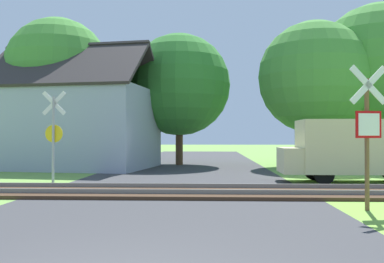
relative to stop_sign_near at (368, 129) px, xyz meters
name	(u,v)px	position (x,y,z in m)	size (l,w,h in m)	color
road_asphalt	(140,245)	(-4.55, -3.19, -1.82)	(7.90, 80.00, 0.01)	#38383A
rail_track	(173,192)	(-4.55, 2.62, -1.76)	(60.00, 2.60, 0.22)	#422D1E
stop_sign_near	(368,129)	(0.00, 0.00, 0.00)	(0.87, 0.21, 3.23)	brown
crossing_sign_far	(54,131)	(-9.10, 5.50, 0.04)	(0.88, 0.13, 3.28)	#9E9EA5
house	(76,125)	(-10.48, 12.40, 0.41)	(8.85, 7.32, 6.51)	#99A3B7
tree_center	(179,85)	(-5.25, 15.09, 2.82)	(5.90, 5.90, 7.59)	#513823
tree_right	(315,77)	(2.19, 13.73, 3.02)	(6.08, 6.08, 7.89)	#513823
tree_left	(58,69)	(-11.87, 13.58, 3.53)	(5.62, 5.62, 8.17)	#513823
tree_far	(379,67)	(6.00, 14.67, 3.72)	(7.06, 7.06, 9.07)	#513823
mail_truck	(354,148)	(1.68, 5.93, -0.58)	(4.92, 1.96, 2.24)	beige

